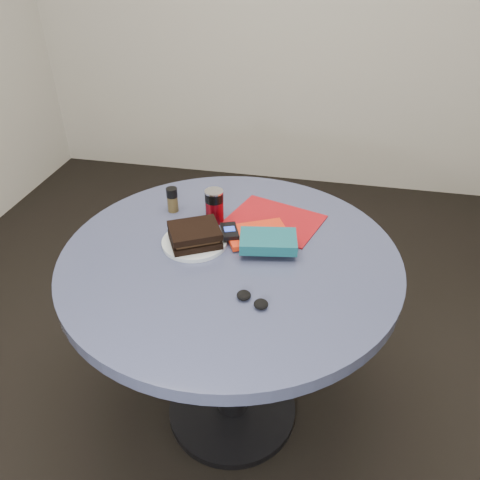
% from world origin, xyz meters
% --- Properties ---
extents(ground, '(4.00, 4.00, 0.00)m').
position_xyz_m(ground, '(0.00, 0.00, 0.00)').
color(ground, black).
rests_on(ground, ground).
extents(table, '(1.00, 1.00, 0.75)m').
position_xyz_m(table, '(0.00, 0.00, 0.59)').
color(table, black).
rests_on(table, ground).
extents(plate, '(0.23, 0.23, 0.01)m').
position_xyz_m(plate, '(-0.12, 0.02, 0.76)').
color(plate, silver).
rests_on(plate, table).
extents(sandwich, '(0.19, 0.18, 0.05)m').
position_xyz_m(sandwich, '(-0.11, 0.02, 0.79)').
color(sandwich, black).
rests_on(sandwich, plate).
extents(soda_can, '(0.08, 0.08, 0.11)m').
position_xyz_m(soda_can, '(-0.09, 0.16, 0.81)').
color(soda_can, '#5D040C').
rests_on(soda_can, table).
extents(pepper_grinder, '(0.04, 0.04, 0.09)m').
position_xyz_m(pepper_grinder, '(-0.24, 0.20, 0.79)').
color(pepper_grinder, '#483B1E').
rests_on(pepper_grinder, table).
extents(magazine, '(0.34, 0.29, 0.01)m').
position_xyz_m(magazine, '(0.10, 0.20, 0.75)').
color(magazine, maroon).
rests_on(magazine, table).
extents(red_book, '(0.22, 0.19, 0.02)m').
position_xyz_m(red_book, '(0.06, 0.10, 0.76)').
color(red_book, red).
rests_on(red_book, magazine).
extents(novel, '(0.18, 0.13, 0.03)m').
position_xyz_m(novel, '(0.11, 0.03, 0.79)').
color(novel, '#134F5B').
rests_on(novel, red_book).
extents(mp3_player, '(0.07, 0.10, 0.02)m').
position_xyz_m(mp3_player, '(-0.02, 0.07, 0.78)').
color(mp3_player, black).
rests_on(mp3_player, red_book).
extents(headphones, '(0.10, 0.07, 0.02)m').
position_xyz_m(headphones, '(0.10, -0.20, 0.76)').
color(headphones, black).
rests_on(headphones, table).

